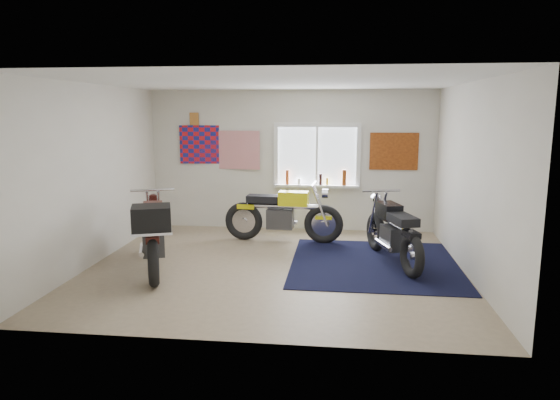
# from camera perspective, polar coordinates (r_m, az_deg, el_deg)

# --- Properties ---
(ground) EXTENTS (5.50, 5.50, 0.00)m
(ground) POSITION_cam_1_polar(r_m,az_deg,el_deg) (7.52, -0.54, -7.64)
(ground) COLOR #9E896B
(ground) RESTS_ON ground
(room_shell) EXTENTS (5.50, 5.50, 5.50)m
(room_shell) POSITION_cam_1_polar(r_m,az_deg,el_deg) (7.20, -0.56, 4.90)
(room_shell) COLOR white
(room_shell) RESTS_ON ground
(navy_rug) EXTENTS (2.52, 2.62, 0.01)m
(navy_rug) POSITION_cam_1_polar(r_m,az_deg,el_deg) (7.80, 10.69, -7.12)
(navy_rug) COLOR black
(navy_rug) RESTS_ON ground
(window_assembly) EXTENTS (1.66, 0.17, 1.26)m
(window_assembly) POSITION_cam_1_polar(r_m,az_deg,el_deg) (9.63, 4.23, 4.57)
(window_assembly) COLOR white
(window_assembly) RESTS_ON room_shell
(oil_bottles) EXTENTS (1.17, 0.09, 0.30)m
(oil_bottles) POSITION_cam_1_polar(r_m,az_deg,el_deg) (9.60, 4.74, 2.49)
(oil_bottles) COLOR #923615
(oil_bottles) RESTS_ON window_assembly
(flag_display) EXTENTS (1.60, 0.10, 1.17)m
(flag_display) POSITION_cam_1_polar(r_m,az_deg,el_deg) (9.99, -9.78, 9.13)
(flag_display) COLOR red
(flag_display) RESTS_ON room_shell
(triumph_poster) EXTENTS (0.90, 0.03, 0.70)m
(triumph_poster) POSITION_cam_1_polar(r_m,az_deg,el_deg) (9.68, 12.89, 5.44)
(triumph_poster) COLOR #A54C14
(triumph_poster) RESTS_ON room_shell
(yellow_triumph) EXTENTS (2.14, 0.64, 1.07)m
(yellow_triumph) POSITION_cam_1_polar(r_m,az_deg,el_deg) (8.85, 0.30, -1.77)
(yellow_triumph) COLOR black
(yellow_triumph) RESTS_ON ground
(black_chrome_bike) EXTENTS (0.81, 2.02, 1.06)m
(black_chrome_bike) POSITION_cam_1_polar(r_m,az_deg,el_deg) (7.79, 12.75, -3.73)
(black_chrome_bike) COLOR black
(black_chrome_bike) RESTS_ON navy_rug
(maroon_tourer) EXTENTS (1.11, 2.16, 1.12)m
(maroon_tourer) POSITION_cam_1_polar(r_m,az_deg,el_deg) (7.32, -14.29, -3.72)
(maroon_tourer) COLOR black
(maroon_tourer) RESTS_ON ground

